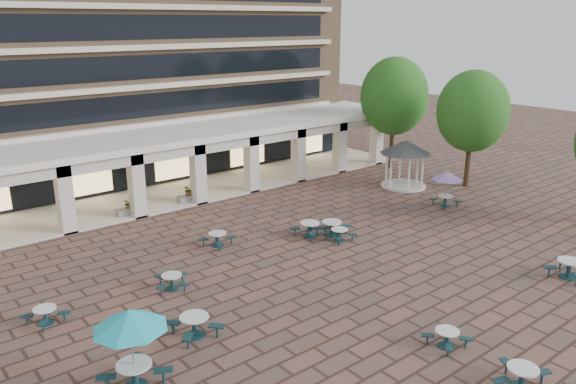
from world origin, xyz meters
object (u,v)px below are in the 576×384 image
Objects in this scene: planter_right at (189,195)px; picnic_table_1 at (522,376)px; planter_left at (128,209)px; picnic_table_2 at (447,337)px; gazebo at (405,152)px.

picnic_table_1 is at bearing -93.09° from planter_right.
planter_right reaches higher than planter_left.
picnic_table_1 is 3.01m from picnic_table_2.
planter_right is (1.13, 20.90, 0.12)m from picnic_table_2.
picnic_table_2 is at bearing -135.92° from gazebo.
planter_right is (4.16, 0.00, 0.09)m from planter_left.
planter_right is at bearing 65.67° from picnic_table_1.
gazebo is 15.36m from planter_right.
picnic_table_2 is 20.89m from gazebo.
picnic_table_1 is 24.07m from planter_left.
planter_left is at bearing 102.25° from picnic_table_2.
picnic_table_2 is at bearing -93.10° from planter_right.
planter_left is (-2.87, 23.90, -0.03)m from picnic_table_1.
planter_right is (-13.80, 6.44, -2.01)m from gazebo.
gazebo is 2.40× the size of planter_left.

